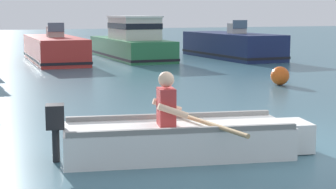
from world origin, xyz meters
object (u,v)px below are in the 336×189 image
moored_boat_red (54,50)px  moored_boat_navy (231,46)px  rowboat_with_person (182,138)px  moored_boat_green (131,43)px  mooring_buoy (280,76)px

moored_boat_red → moored_boat_navy: bearing=-9.5°
rowboat_with_person → moored_boat_green: moored_boat_green is taller
rowboat_with_person → moored_boat_green: 16.53m
rowboat_with_person → mooring_buoy: bearing=45.3°
moored_boat_navy → mooring_buoy: bearing=-111.9°
moored_boat_green → rowboat_with_person: bearing=-107.4°
moored_boat_red → moored_boat_navy: moored_boat_navy is taller
moored_boat_red → mooring_buoy: size_ratio=12.30×
rowboat_with_person → moored_boat_red: bearing=84.4°
rowboat_with_person → moored_boat_red: size_ratio=0.58×
mooring_buoy → moored_boat_red: bearing=113.0°
moored_boat_navy → moored_boat_green: bearing=160.8°
rowboat_with_person → moored_boat_green: size_ratio=0.55×
moored_boat_red → mooring_buoy: (4.17, -9.82, -0.23)m
moored_boat_red → moored_boat_green: bearing=3.2°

